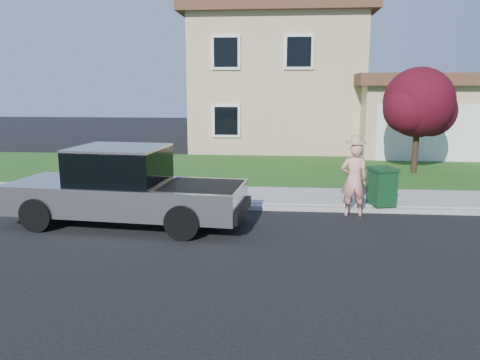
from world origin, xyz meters
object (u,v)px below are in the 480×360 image
object	(u,v)px
woman	(354,178)
ornamental_tree	(420,106)
pickup_truck	(126,189)
trash_bin	(382,186)

from	to	relation	value
woman	ornamental_tree	distance (m)	6.55
woman	pickup_truck	bearing A→B (deg)	12.97
pickup_truck	woman	size ratio (longest dim) A/B	2.84
ornamental_tree	trash_bin	distance (m)	5.83
pickup_truck	trash_bin	distance (m)	6.28
woman	ornamental_tree	xyz separation A→B (m)	(2.98, 5.62, 1.53)
trash_bin	ornamental_tree	bearing A→B (deg)	49.91
pickup_truck	woman	bearing A→B (deg)	18.19
ornamental_tree	trash_bin	world-z (taller)	ornamental_tree
woman	ornamental_tree	size ratio (longest dim) A/B	0.53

